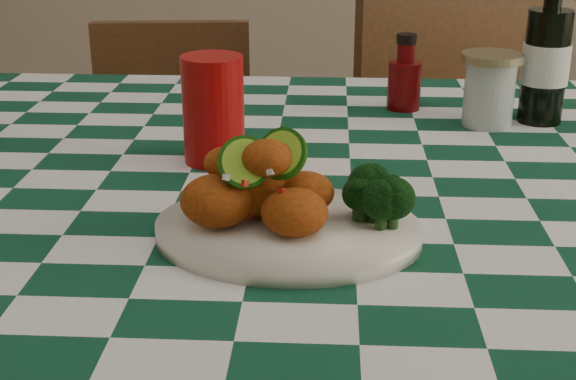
# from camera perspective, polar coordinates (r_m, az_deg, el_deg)

# --- Properties ---
(plate) EXTENTS (0.29, 0.23, 0.02)m
(plate) POSITION_cam_1_polar(r_m,az_deg,el_deg) (0.83, -0.00, -2.94)
(plate) COLOR white
(plate) RESTS_ON dining_table
(fried_chicken_pile) EXTENTS (0.14, 0.10, 0.09)m
(fried_chicken_pile) POSITION_cam_1_polar(r_m,az_deg,el_deg) (0.81, -1.43, 0.57)
(fried_chicken_pile) COLOR #AE4410
(fried_chicken_pile) RESTS_ON plate
(broccoli_side) EXTENTS (0.08, 0.08, 0.06)m
(broccoli_side) POSITION_cam_1_polar(r_m,az_deg,el_deg) (0.83, 6.25, -0.38)
(broccoli_side) COLOR black
(broccoli_side) RESTS_ON plate
(red_tumbler) EXTENTS (0.10, 0.10, 0.14)m
(red_tumbler) POSITION_cam_1_polar(r_m,az_deg,el_deg) (1.05, -5.33, 5.72)
(red_tumbler) COLOR #9E0809
(red_tumbler) RESTS_ON dining_table
(ketchup_bottle) EXTENTS (0.06, 0.06, 0.12)m
(ketchup_bottle) POSITION_cam_1_polar(r_m,az_deg,el_deg) (1.30, 8.31, 8.31)
(ketchup_bottle) COLOR #600406
(ketchup_bottle) RESTS_ON dining_table
(mason_jar) EXTENTS (0.09, 0.09, 0.11)m
(mason_jar) POSITION_cam_1_polar(r_m,az_deg,el_deg) (1.24, 14.12, 6.92)
(mason_jar) COLOR #B2BCBA
(mason_jar) RESTS_ON dining_table
(beer_bottle) EXTENTS (0.09, 0.09, 0.24)m
(beer_bottle) POSITION_cam_1_polar(r_m,az_deg,el_deg) (1.27, 17.99, 9.86)
(beer_bottle) COLOR black
(beer_bottle) RESTS_ON dining_table
(wooden_chair_left) EXTENTS (0.41, 0.43, 0.82)m
(wooden_chair_left) POSITION_cam_1_polar(r_m,az_deg,el_deg) (1.89, -8.24, -1.38)
(wooden_chair_left) COLOR #472814
(wooden_chair_left) RESTS_ON ground
(wooden_chair_right) EXTENTS (0.61, 0.62, 1.01)m
(wooden_chair_right) POSITION_cam_1_polar(r_m,az_deg,el_deg) (1.80, 14.14, 0.24)
(wooden_chair_right) COLOR #472814
(wooden_chair_right) RESTS_ON ground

